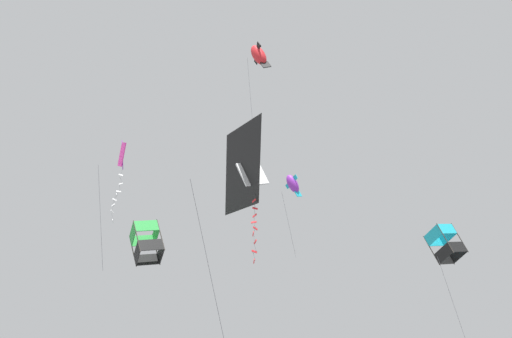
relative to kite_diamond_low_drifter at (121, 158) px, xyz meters
The scene contains 6 objects.
kite_diamond_low_drifter is the anchor object (origin of this frame).
kite_fish_far_centre 13.87m from the kite_diamond_low_drifter, 34.63° to the right, with size 1.72×1.22×4.95m.
kite_fish_near_right 12.07m from the kite_diamond_low_drifter, 61.01° to the right, with size 1.71×1.30×8.26m.
kite_box_highest 3.61m from the kite_diamond_low_drifter, 34.74° to the right, with size 1.35×1.58×1.67m.
kite_box_mid_left 13.32m from the kite_diamond_low_drifter, 73.05° to the right, with size 1.53×1.63×4.89m.
kite_delta_near_left 6.76m from the kite_diamond_low_drifter, 116.53° to the right, with size 3.80×2.56×7.33m.
Camera 1 is at (-23.63, 1.01, 0.50)m, focal length 48.57 mm.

